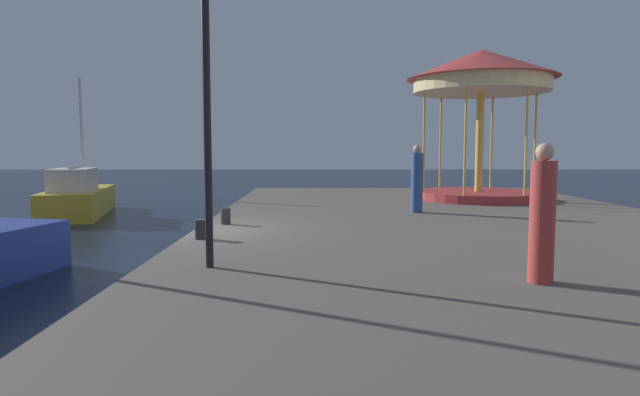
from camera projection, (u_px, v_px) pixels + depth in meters
name	position (u px, v px, depth m)	size (l,w,h in m)	color
ground_plane	(196.00, 263.00, 12.48)	(120.00, 120.00, 0.00)	black
quay_dock	(473.00, 246.00, 12.52)	(12.87, 26.95, 0.80)	#5B564F
sailboat_yellow	(78.00, 197.00, 21.57)	(3.31, 6.34, 5.60)	gold
carousel	(481.00, 87.00, 19.60)	(5.39, 5.39, 5.44)	#B23333
lamp_post_mid_promenade	(206.00, 58.00, 8.11)	(0.36, 0.36, 4.73)	black
bollard_center	(226.00, 216.00, 13.23)	(0.24, 0.24, 0.40)	#2D2D33
bollard_north	(201.00, 229.00, 11.04)	(0.24, 0.24, 0.40)	#2D2D33
person_near_carousel	(542.00, 218.00, 7.35)	(0.34, 0.34, 1.91)	#B23833
person_by_the_water	(417.00, 181.00, 15.69)	(0.34, 0.34, 1.97)	#2D4C8C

